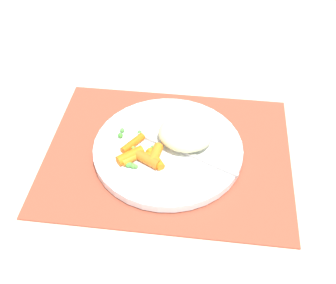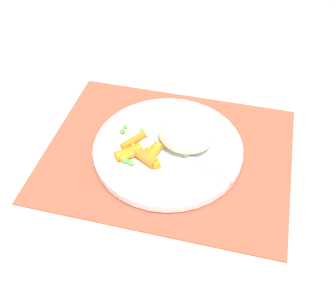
{
  "view_description": "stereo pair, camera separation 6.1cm",
  "coord_description": "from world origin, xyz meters",
  "px_view_note": "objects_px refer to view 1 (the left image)",
  "views": [
    {
      "loc": [
        -0.06,
        0.51,
        0.55
      ],
      "look_at": [
        0.0,
        0.0,
        0.03
      ],
      "focal_mm": 44.51,
      "sensor_mm": 36.0,
      "label": 1
    },
    {
      "loc": [
        -0.12,
        0.5,
        0.55
      ],
      "look_at": [
        0.0,
        0.0,
        0.03
      ],
      "focal_mm": 44.51,
      "sensor_mm": 36.0,
      "label": 2
    }
  ],
  "objects_px": {
    "rice_mound": "(186,133)",
    "fork": "(177,149)",
    "plate": "(168,149)",
    "carrot_portion": "(142,155)"
  },
  "relations": [
    {
      "from": "rice_mound",
      "to": "fork",
      "type": "bearing_deg",
      "value": 55.41
    },
    {
      "from": "plate",
      "to": "fork",
      "type": "xyz_separation_m",
      "value": [
        -0.02,
        0.01,
        0.01
      ]
    },
    {
      "from": "carrot_portion",
      "to": "fork",
      "type": "relative_size",
      "value": 0.47
    },
    {
      "from": "rice_mound",
      "to": "carrot_portion",
      "type": "xyz_separation_m",
      "value": [
        0.07,
        0.05,
        -0.01
      ]
    },
    {
      "from": "plate",
      "to": "fork",
      "type": "distance_m",
      "value": 0.02
    },
    {
      "from": "rice_mound",
      "to": "carrot_portion",
      "type": "bearing_deg",
      "value": 34.31
    },
    {
      "from": "fork",
      "to": "carrot_portion",
      "type": "bearing_deg",
      "value": 26.06
    },
    {
      "from": "carrot_portion",
      "to": "fork",
      "type": "height_order",
      "value": "carrot_portion"
    },
    {
      "from": "plate",
      "to": "rice_mound",
      "type": "height_order",
      "value": "rice_mound"
    },
    {
      "from": "plate",
      "to": "carrot_portion",
      "type": "height_order",
      "value": "carrot_portion"
    }
  ]
}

